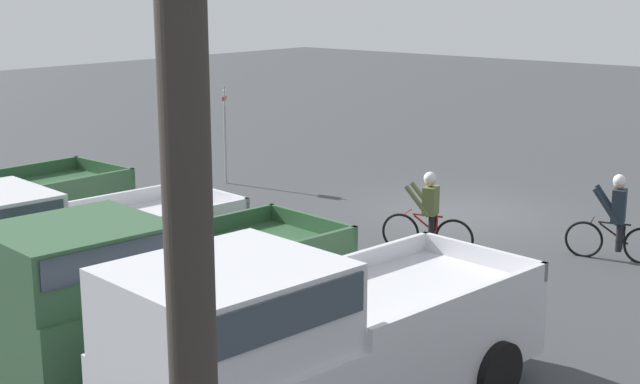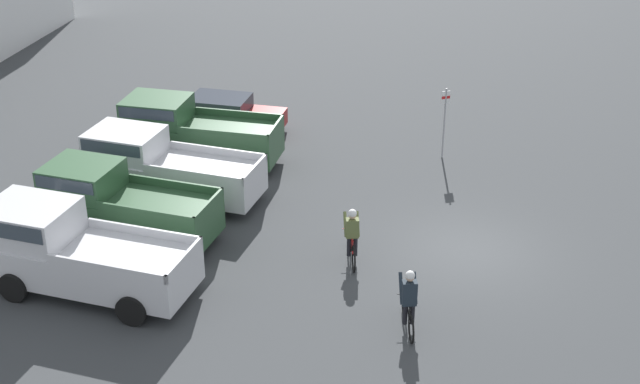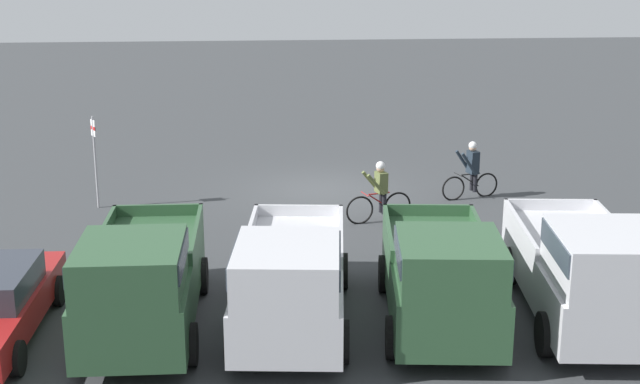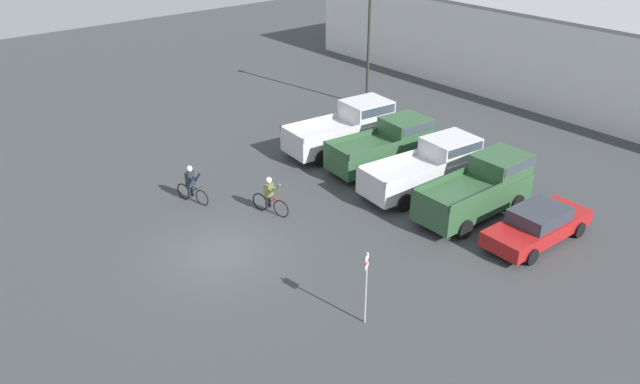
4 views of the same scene
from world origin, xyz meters
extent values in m
plane|color=#383A3D|center=(0.00, 0.00, 0.00)|extent=(80.00, 80.00, 0.00)
cube|color=silver|center=(0.00, 28.86, 2.59)|extent=(40.18, 13.73, 5.19)
cube|color=gray|center=(0.00, 28.86, 5.29)|extent=(40.18, 13.73, 0.20)
cube|color=silver|center=(-4.28, 9.51, 0.86)|extent=(2.60, 5.72, 0.99)
cube|color=silver|center=(-4.12, 11.17, 1.83)|extent=(2.11, 2.40, 0.95)
cube|color=#333D47|center=(-4.12, 11.17, 2.04)|extent=(2.15, 2.23, 0.42)
cube|color=silver|center=(-5.38, 8.51, 1.48)|extent=(0.41, 3.32, 0.25)
cube|color=silver|center=(-3.41, 8.31, 1.48)|extent=(0.41, 3.32, 0.25)
cube|color=silver|center=(-4.56, 6.79, 1.48)|extent=(2.06, 0.29, 0.25)
cylinder|color=black|center=(-5.14, 11.33, 0.41)|extent=(0.30, 0.84, 0.82)
cylinder|color=black|center=(-3.09, 11.12, 0.41)|extent=(0.30, 0.84, 0.82)
cylinder|color=black|center=(-5.48, 7.90, 0.41)|extent=(0.30, 0.84, 0.82)
cylinder|color=black|center=(-3.43, 7.70, 0.41)|extent=(0.30, 0.84, 0.82)
cube|color=#2D5133|center=(-1.48, 9.55, 0.87)|extent=(2.44, 5.18, 1.04)
cube|color=#2D5133|center=(-1.33, 11.05, 1.80)|extent=(1.98, 2.18, 0.83)
cube|color=#333D47|center=(-1.33, 11.05, 1.99)|extent=(2.02, 2.02, 0.36)
cube|color=#2D5133|center=(-2.51, 8.65, 1.52)|extent=(0.39, 3.00, 0.25)
cube|color=#2D5133|center=(-0.66, 8.46, 1.52)|extent=(0.39, 3.00, 0.25)
cube|color=#2D5133|center=(-1.74, 7.10, 1.52)|extent=(1.94, 0.28, 0.25)
cylinder|color=black|center=(-2.29, 11.20, 0.39)|extent=(0.30, 0.80, 0.78)
cylinder|color=black|center=(-0.36, 11.00, 0.39)|extent=(0.30, 0.80, 0.78)
cylinder|color=black|center=(-2.61, 8.11, 0.39)|extent=(0.30, 0.80, 0.78)
cylinder|color=black|center=(-0.68, 7.91, 0.39)|extent=(0.30, 0.80, 0.78)
cube|color=silver|center=(1.32, 9.29, 0.82)|extent=(2.49, 5.71, 0.94)
cube|color=silver|center=(1.48, 10.94, 1.71)|extent=(2.00, 2.39, 0.84)
cube|color=#333D47|center=(1.48, 10.94, 1.90)|extent=(2.04, 2.22, 0.37)
cube|color=silver|center=(0.28, 8.28, 1.41)|extent=(0.41, 3.32, 0.25)
cube|color=silver|center=(2.13, 8.09, 1.41)|extent=(0.41, 3.32, 0.25)
cube|color=silver|center=(1.04, 6.57, 1.41)|extent=(1.94, 0.28, 0.25)
cylinder|color=black|center=(0.52, 11.09, 0.39)|extent=(0.30, 0.79, 0.77)
cylinder|color=black|center=(2.46, 10.90, 0.39)|extent=(0.30, 0.79, 0.77)
cylinder|color=black|center=(0.18, 7.67, 0.39)|extent=(0.30, 0.79, 0.77)
cylinder|color=black|center=(2.11, 7.48, 0.39)|extent=(0.30, 0.79, 0.77)
cube|color=#2D5133|center=(4.12, 9.32, 0.88)|extent=(1.99, 5.33, 1.07)
cube|color=#2D5133|center=(4.13, 10.92, 1.83)|extent=(1.80, 2.14, 0.83)
cube|color=#333D47|center=(4.13, 10.92, 2.01)|extent=(1.85, 1.98, 0.36)
cube|color=#2D5133|center=(3.18, 8.27, 1.54)|extent=(0.12, 3.19, 0.25)
cube|color=#2D5133|center=(5.02, 8.25, 1.54)|extent=(0.12, 3.19, 0.25)
cube|color=#2D5133|center=(4.08, 6.71, 1.54)|extent=(1.93, 0.10, 0.25)
cylinder|color=black|center=(3.17, 10.98, 0.38)|extent=(0.23, 0.77, 0.76)
cylinder|color=black|center=(5.10, 10.96, 0.38)|extent=(0.23, 0.77, 0.76)
cylinder|color=black|center=(3.13, 7.69, 0.38)|extent=(0.23, 0.77, 0.76)
cylinder|color=black|center=(5.06, 7.67, 0.38)|extent=(0.23, 0.77, 0.76)
cube|color=maroon|center=(6.92, 9.60, 0.56)|extent=(1.84, 4.76, 0.59)
cube|color=#2D333D|center=(6.92, 9.60, 1.11)|extent=(1.60, 2.16, 0.52)
cylinder|color=black|center=(6.10, 11.13, 0.31)|extent=(0.20, 0.62, 0.62)
cylinder|color=black|center=(7.81, 11.09, 0.31)|extent=(0.20, 0.62, 0.62)
cylinder|color=black|center=(6.02, 8.11, 0.31)|extent=(0.20, 0.62, 0.62)
cylinder|color=black|center=(7.73, 8.07, 0.31)|extent=(0.20, 0.62, 0.62)
torus|color=black|center=(-0.73, 3.28, 0.36)|extent=(0.75, 0.26, 0.77)
torus|color=black|center=(-1.78, 2.97, 0.36)|extent=(0.75, 0.26, 0.77)
cylinder|color=maroon|center=(-1.25, 3.12, 0.55)|extent=(0.55, 0.19, 0.41)
cylinder|color=maroon|center=(-1.25, 3.12, 0.76)|extent=(0.58, 0.20, 0.04)
cylinder|color=maroon|center=(-1.44, 3.07, 0.55)|extent=(0.04, 0.04, 0.38)
cylinder|color=maroon|center=(-0.86, 3.24, 0.79)|extent=(0.15, 0.45, 0.02)
cylinder|color=black|center=(-1.38, 3.18, 0.50)|extent=(0.15, 0.15, 0.57)
cylinder|color=black|center=(-1.33, 3.01, 0.50)|extent=(0.15, 0.15, 0.57)
cube|color=#5B6638|center=(-1.31, 3.11, 1.06)|extent=(0.33, 0.41, 0.55)
cylinder|color=#5B6638|center=(-1.14, 3.33, 1.06)|extent=(0.54, 0.23, 0.60)
cylinder|color=#5B6638|center=(-1.05, 3.01, 1.06)|extent=(0.54, 0.23, 0.60)
sphere|color=tan|center=(-1.28, 3.12, 1.45)|extent=(0.22, 0.22, 0.22)
sphere|color=silver|center=(-1.28, 3.12, 1.50)|extent=(0.24, 0.24, 0.24)
torus|color=black|center=(-3.65, 1.33, 0.33)|extent=(0.71, 0.25, 0.72)
torus|color=black|center=(-4.68, 1.03, 0.33)|extent=(0.71, 0.25, 0.72)
cylinder|color=black|center=(-4.17, 1.18, 0.51)|extent=(0.55, 0.19, 0.38)
cylinder|color=black|center=(-4.17, 1.18, 0.71)|extent=(0.58, 0.20, 0.04)
cylinder|color=black|center=(-4.35, 1.13, 0.51)|extent=(0.04, 0.04, 0.35)
cylinder|color=black|center=(-3.78, 1.29, 0.74)|extent=(0.15, 0.45, 0.02)
cylinder|color=black|center=(-4.29, 1.24, 0.47)|extent=(0.15, 0.15, 0.54)
cylinder|color=black|center=(-4.25, 1.06, 0.47)|extent=(0.15, 0.15, 0.54)
cube|color=#1E2833|center=(-4.22, 1.16, 1.06)|extent=(0.33, 0.41, 0.64)
cylinder|color=#1E2833|center=(-4.06, 1.39, 1.06)|extent=(0.54, 0.23, 0.70)
cylinder|color=#1E2833|center=(-3.96, 1.06, 1.06)|extent=(0.54, 0.23, 0.70)
sphere|color=tan|center=(-4.19, 1.17, 1.49)|extent=(0.21, 0.21, 0.21)
sphere|color=silver|center=(-4.19, 1.17, 1.54)|extent=(0.24, 0.24, 0.24)
cylinder|color=#9E9EA3|center=(6.30, 1.28, 1.28)|extent=(0.06, 0.06, 2.57)
cube|color=white|center=(6.30, 1.28, 2.24)|extent=(0.16, 0.27, 0.45)
cube|color=red|center=(6.30, 1.28, 2.24)|extent=(0.17, 0.27, 0.10)
cylinder|color=#2D2823|center=(-8.38, 15.31, 3.86)|extent=(0.16, 0.16, 7.72)
camera|label=1|loc=(-10.45, 17.10, 5.08)|focal=50.00mm
camera|label=2|loc=(-22.49, -0.57, 12.95)|focal=50.00mm
camera|label=3|loc=(2.05, 25.26, 7.20)|focal=50.00mm
camera|label=4|loc=(17.24, -9.61, 12.45)|focal=35.00mm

